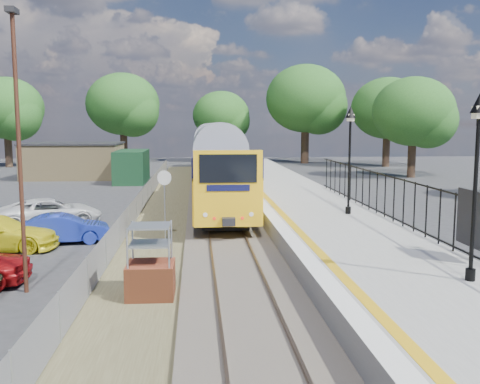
{
  "coord_description": "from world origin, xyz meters",
  "views": [
    {
      "loc": [
        -1.23,
        -16.32,
        4.74
      ],
      "look_at": [
        0.54,
        5.16,
        2.0
      ],
      "focal_mm": 40.0,
      "sensor_mm": 36.0,
      "label": 1
    }
  ],
  "objects": [
    {
      "name": "tree_line",
      "position": [
        1.4,
        42.0,
        6.61
      ],
      "size": [
        56.8,
        43.8,
        11.88
      ],
      "color": "#332319",
      "rests_on": "ground"
    },
    {
      "name": "wire_fence",
      "position": [
        -4.2,
        12.0,
        0.6
      ],
      "size": [
        0.06,
        52.0,
        1.2
      ],
      "color": "#999EA3",
      "rests_on": "ground"
    },
    {
      "name": "brick_plinth",
      "position": [
        -2.5,
        -2.0,
        0.99
      ],
      "size": [
        1.3,
        1.3,
        2.07
      ],
      "rotation": [
        0.0,
        0.0,
        -0.01
      ],
      "color": "brown",
      "rests_on": "ground"
    },
    {
      "name": "outbuilding",
      "position": [
        -10.91,
        31.21,
        1.52
      ],
      "size": [
        10.8,
        10.1,
        3.12
      ],
      "color": "tan",
      "rests_on": "ground"
    },
    {
      "name": "carpark_lamp",
      "position": [
        -6.08,
        -1.18,
        4.41
      ],
      "size": [
        0.25,
        0.5,
        7.82
      ],
      "color": "#432316",
      "rests_on": "ground"
    },
    {
      "name": "car_blue",
      "position": [
        -6.56,
        5.19,
        0.59
      ],
      "size": [
        3.75,
        1.81,
        1.18
      ],
      "primitive_type": "imported",
      "rotation": [
        0.0,
        0.0,
        1.73
      ],
      "color": "#192B9A",
      "rests_on": "ground"
    },
    {
      "name": "victorian_lamp_north",
      "position": [
        5.3,
        6.0,
        4.3
      ],
      "size": [
        0.44,
        0.44,
        4.6
      ],
      "color": "black",
      "rests_on": "platform"
    },
    {
      "name": "palisade_fence",
      "position": [
        6.55,
        2.24,
        1.84
      ],
      "size": [
        0.12,
        26.0,
        2.0
      ],
      "color": "black",
      "rests_on": "platform"
    },
    {
      "name": "speed_sign",
      "position": [
        -2.5,
        5.02,
        2.0
      ],
      "size": [
        0.57,
        0.21,
        2.91
      ],
      "rotation": [
        0.0,
        0.0,
        -0.31
      ],
      "color": "#999EA3",
      "rests_on": "ground"
    },
    {
      "name": "victorian_lamp_south",
      "position": [
        5.5,
        -4.0,
        4.3
      ],
      "size": [
        0.44,
        0.44,
        4.6
      ],
      "color": "black",
      "rests_on": "platform"
    },
    {
      "name": "track_bed",
      "position": [
        -0.47,
        9.67,
        0.09
      ],
      "size": [
        5.9,
        80.0,
        0.29
      ],
      "color": "#473F38",
      "rests_on": "ground"
    },
    {
      "name": "train",
      "position": [
        0.0,
        24.7,
        2.34
      ],
      "size": [
        2.82,
        40.83,
        3.51
      ],
      "color": "#EBAF14",
      "rests_on": "ground"
    },
    {
      "name": "ground",
      "position": [
        0.0,
        0.0,
        0.0
      ],
      "size": [
        120.0,
        120.0,
        0.0
      ],
      "primitive_type": "plane",
      "color": "#2D2D30",
      "rests_on": "ground"
    },
    {
      "name": "platform",
      "position": [
        4.2,
        8.0,
        0.45
      ],
      "size": [
        5.0,
        70.0,
        0.9
      ],
      "primitive_type": "cube",
      "color": "gray",
      "rests_on": "ground"
    },
    {
      "name": "platform_edge",
      "position": [
        2.14,
        8.0,
        0.9
      ],
      "size": [
        0.9,
        70.0,
        0.01
      ],
      "color": "silver",
      "rests_on": "platform"
    },
    {
      "name": "car_white",
      "position": [
        -8.06,
        9.06,
        0.64
      ],
      "size": [
        5.08,
        3.53,
        1.29
      ],
      "primitive_type": "imported",
      "rotation": [
        0.0,
        0.0,
        1.9
      ],
      "color": "silver",
      "rests_on": "ground"
    }
  ]
}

